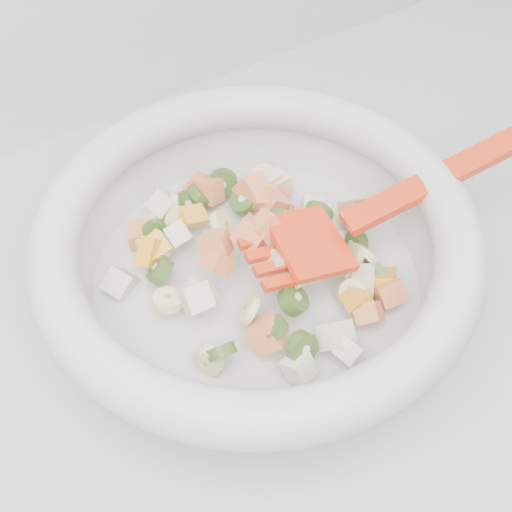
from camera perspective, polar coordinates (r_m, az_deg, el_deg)
counter at (r=1.00m, az=6.94°, el=-14.66°), size 2.00×0.60×0.90m
mixing_bowl at (r=0.52m, az=0.06°, el=0.59°), size 0.46×0.35×0.12m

